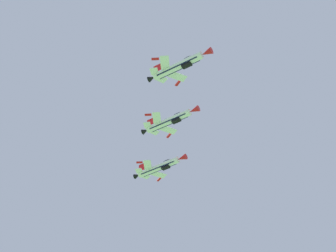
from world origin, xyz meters
The scene contains 3 objects.
fighter_jet_lead centered at (-2.50, 80.96, 95.42)m, with size 14.92×10.65×4.38m.
fighter_jet_left_wing centered at (-6.27, 99.05, 96.49)m, with size 14.92×10.66×4.37m.
fighter_jet_right_wing centered at (-10.43, 114.89, 95.25)m, with size 14.92×10.66×4.37m.
Camera 1 is at (2.90, 0.71, 1.73)m, focal length 60.61 mm.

